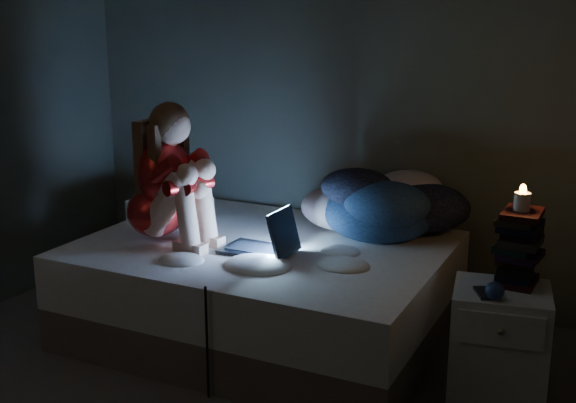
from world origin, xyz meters
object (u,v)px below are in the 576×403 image
Objects in this scene: bed at (264,289)px; phone at (482,292)px; woman at (155,171)px; nightstand at (498,347)px; laptop at (257,229)px; candle at (522,204)px.

phone is at bearing -12.83° from bed.
woman is 1.39× the size of nightstand.
phone is (-0.07, -0.08, 0.28)m from nightstand.
laptop is 0.66× the size of nightstand.
laptop reaches higher than nightstand.
nightstand is (1.84, -0.00, -0.63)m from woman.
laptop is 2.61× the size of phone.
bed is 1.28m from phone.
woman reaches higher than phone.
candle is at bearing 9.17° from woman.
woman reaches higher than candle.
laptop is at bearing 157.90° from phone.
woman is 0.65m from laptop.
woman is 1.94m from nightstand.
woman is 2.09× the size of laptop.
nightstand is 0.30m from phone.
laptop is (0.59, 0.05, -0.25)m from woman.
candle is (1.88, 0.09, 0.02)m from woman.
phone is (1.77, -0.08, -0.35)m from woman.
woman is at bearing -174.13° from laptop.
candle is at bearing 58.53° from nightstand.
laptop is (0.04, -0.15, 0.39)m from bed.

